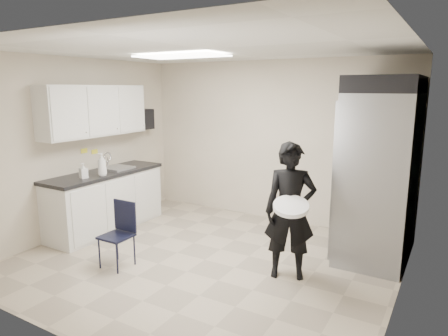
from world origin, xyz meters
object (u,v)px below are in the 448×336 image
Objects in this scene: folding_chair at (116,236)px; commercial_fridge at (380,177)px; man_tuxedo at (290,211)px; lower_counter at (106,202)px.

commercial_fridge is at bearing 36.44° from folding_chair.
folding_chair is at bearing -143.30° from commercial_fridge.
commercial_fridge is 1.39m from man_tuxedo.
folding_chair is 2.11m from man_tuxedo.
lower_counter is 3.05m from man_tuxedo.
man_tuxedo is (1.90, 0.83, 0.40)m from folding_chair.
lower_counter is 0.90× the size of commercial_fridge.
lower_counter reaches higher than folding_chair.
commercial_fridge is (3.78, 1.07, 0.62)m from lower_counter.
lower_counter is 1.21× the size of man_tuxedo.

